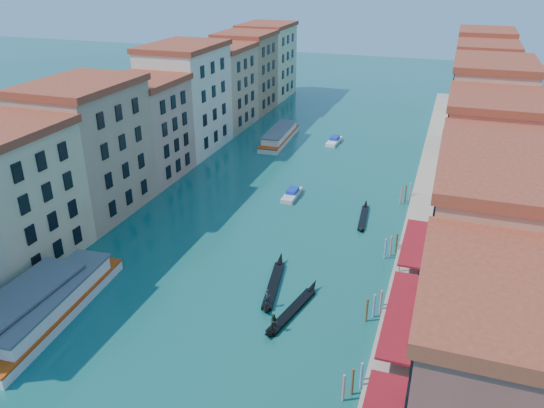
# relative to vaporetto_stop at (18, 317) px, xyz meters

# --- Properties ---
(left_bank_palazzos) EXTENTS (12.80, 128.40, 21.00)m
(left_bank_palazzos) POSITION_rel_vaporetto_stop_xyz_m (-10.00, 52.68, 8.27)
(left_bank_palazzos) COLOR #C2AE89
(left_bank_palazzos) RESTS_ON ground
(right_bank_palazzos) EXTENTS (12.80, 128.40, 21.00)m
(right_bank_palazzos) POSITION_rel_vaporetto_stop_xyz_m (46.00, 53.00, 8.31)
(right_bank_palazzos) COLOR brown
(right_bank_palazzos) RESTS_ON ground
(quay) EXTENTS (4.00, 140.00, 1.00)m
(quay) POSITION_rel_vaporetto_stop_xyz_m (38.00, 53.00, -0.94)
(quay) COLOR #ADA08B
(quay) RESTS_ON ground
(restaurant_awnings) EXTENTS (3.20, 44.55, 3.12)m
(restaurant_awnings) POSITION_rel_vaporetto_stop_xyz_m (38.19, 11.00, 1.55)
(restaurant_awnings) COLOR maroon
(restaurant_awnings) RESTS_ON ground
(vaporetto_stop) EXTENTS (5.40, 16.40, 3.65)m
(vaporetto_stop) POSITION_rel_vaporetto_stop_xyz_m (0.00, 0.00, 0.00)
(vaporetto_stop) COLOR #59595B
(vaporetto_stop) RESTS_ON ground
(mooring_poles_right) EXTENTS (1.44, 54.24, 3.20)m
(mooring_poles_right) POSITION_rel_vaporetto_stop_xyz_m (35.10, 16.80, -0.14)
(mooring_poles_right) COLOR brown
(mooring_poles_right) RESTS_ON ground
(vaporetto_near) EXTENTS (6.60, 21.94, 3.22)m
(vaporetto_near) POSITION_rel_vaporetto_stop_xyz_m (2.00, 2.79, 0.01)
(vaporetto_near) COLOR silver
(vaporetto_near) RESTS_ON ground
(vaporetto_far) EXTENTS (4.85, 18.34, 2.71)m
(vaporetto_far) POSITION_rel_vaporetto_stop_xyz_m (6.12, 69.52, -0.22)
(vaporetto_far) COLOR silver
(vaporetto_far) RESTS_ON ground
(gondola_fore) EXTENTS (3.04, 12.82, 2.56)m
(gondola_fore) POSITION_rel_vaporetto_stop_xyz_m (22.93, 16.03, -1.01)
(gondola_fore) COLOR black
(gondola_fore) RESTS_ON ground
(gondola_right) EXTENTS (3.49, 11.97, 2.41)m
(gondola_right) POSITION_rel_vaporetto_stop_xyz_m (26.43, 11.61, -0.98)
(gondola_right) COLOR black
(gondola_right) RESTS_ON ground
(gondola_far) EXTENTS (1.73, 10.63, 1.50)m
(gondola_far) POSITION_rel_vaporetto_stop_xyz_m (29.84, 37.83, -1.13)
(gondola_far) COLOR black
(gondola_far) RESTS_ON ground
(motorboat_mid) EXTENTS (1.94, 6.19, 1.28)m
(motorboat_mid) POSITION_rel_vaporetto_stop_xyz_m (17.28, 42.09, -0.94)
(motorboat_mid) COLOR beige
(motorboat_mid) RESTS_ON ground
(motorboat_far) EXTENTS (2.29, 6.34, 1.29)m
(motorboat_far) POSITION_rel_vaporetto_stop_xyz_m (17.54, 72.15, -0.94)
(motorboat_far) COLOR white
(motorboat_far) RESTS_ON ground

